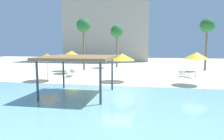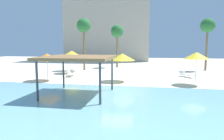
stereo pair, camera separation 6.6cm
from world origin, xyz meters
name	(u,v)px [view 2 (the right image)]	position (x,y,z in m)	size (l,w,h in m)	color
ground_plane	(116,90)	(0.00, 0.00, 0.00)	(80.00, 80.00, 0.00)	beige
lagoon_water	(100,112)	(0.00, -5.25, 0.02)	(44.00, 13.50, 0.04)	#7AB7C1
shade_pavilion	(78,59)	(-2.24, -2.02, 2.53)	(4.59, 4.59, 2.68)	#42474C
beach_umbrella_yellow_0	(197,56)	(6.44, 3.46, 2.52)	(2.15, 2.15, 2.82)	silver
beach_umbrella_yellow_1	(122,57)	(-0.05, 4.00, 2.31)	(2.42, 2.42, 2.64)	silver
beach_umbrella_yellow_2	(72,53)	(-6.80, 8.48, 2.42)	(2.24, 2.24, 2.73)	silver
beach_umbrella_orange_3	(47,57)	(-7.18, 3.07, 2.28)	(2.42, 2.42, 2.62)	silver
lounge_chair_2	(186,74)	(6.42, 7.78, 0.33)	(1.52, 1.92, 0.74)	white
lounge_chair_3	(71,73)	(-6.03, 6.24, 0.33)	(0.73, 1.93, 0.74)	white
palm_tree_0	(117,32)	(-2.39, 16.01, 5.34)	(1.90, 1.90, 6.45)	brown
palm_tree_1	(84,27)	(-6.28, 11.79, 5.84)	(1.90, 1.90, 6.98)	brown
palm_tree_2	(208,27)	(9.98, 14.15, 5.79)	(1.90, 1.90, 6.94)	brown
hotel_block_0	(109,18)	(-6.56, 31.36, 9.40)	(17.97, 10.11, 18.79)	#B2A893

